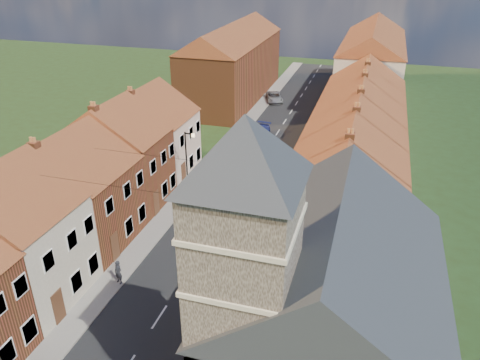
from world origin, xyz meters
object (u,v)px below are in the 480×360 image
Objects in this scene: pedestrian_left at (118,272)px; car_far at (257,133)px; church at (320,299)px; lamppost at (187,161)px; pedestrian_right at (223,326)px; car_distant at (274,97)px.

car_far is at bearing 104.06° from pedestrian_left.
car_far is at bearing 109.17° from church.
lamppost is 16.78m from pedestrian_right.
lamppost reaches higher than pedestrian_left.
church is 7.48m from pedestrian_right.
car_distant is (-1.36, 14.46, -0.04)m from car_far.
lamppost is at bearing 108.28° from pedestrian_left.
pedestrian_right is (5.98, -30.09, 0.29)m from car_far.
lamppost is (-13.17, 16.68, -2.34)m from church.
pedestrian_right is (7.34, -44.55, 0.33)m from car_distant.
car_far reaches higher than car_distant.
church is at bearing -94.87° from car_distant.
church reaches higher than pedestrian_right.
pedestrian_right reaches higher than pedestrian_left.
pedestrian_right is at bearing -0.00° from pedestrian_left.
car_far is at bearing -65.42° from pedestrian_right.
church is 48.62m from car_distant.
car_far is (1.97, 15.54, -2.87)m from lamppost.
car_far is at bearing 82.78° from lamppost.
pedestrian_left is (-13.13, 4.70, -4.93)m from church.
pedestrian_right is (-5.22, 2.12, -4.92)m from church.
pedestrian_right is (7.95, -14.55, -2.58)m from lamppost.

